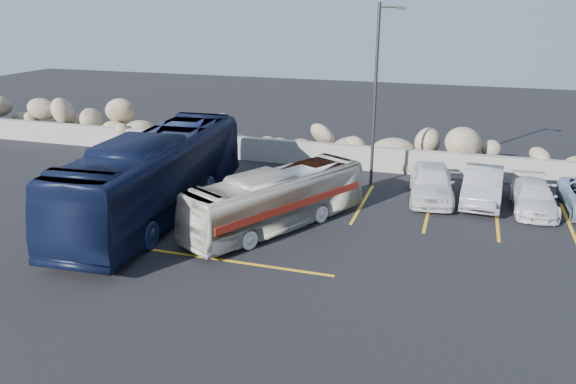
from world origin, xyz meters
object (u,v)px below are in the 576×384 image
(car_b, at_px, (482,186))
(car_a, at_px, (432,182))
(lamppost, at_px, (377,92))
(vintage_bus, at_px, (277,199))
(tour_coach, at_px, (156,175))
(car_c, at_px, (534,197))

(car_b, bearing_deg, car_a, -169.84)
(lamppost, distance_m, vintage_bus, 7.29)
(vintage_bus, relative_size, tour_coach, 0.67)
(lamppost, relative_size, car_c, 2.03)
(car_c, bearing_deg, car_b, 166.30)
(car_b, bearing_deg, tour_coach, -153.03)
(car_c, bearing_deg, vintage_bus, -154.97)
(lamppost, xyz_separation_m, vintage_bus, (-2.53, -6.04, -3.21))
(vintage_bus, relative_size, car_b, 1.78)
(car_a, xyz_separation_m, car_c, (4.02, -0.12, -0.18))
(car_c, bearing_deg, tour_coach, -162.92)
(lamppost, height_order, car_b, lamppost)
(lamppost, relative_size, car_a, 1.81)
(car_c, bearing_deg, car_a, 175.65)
(tour_coach, xyz_separation_m, car_c, (14.13, 5.07, -1.06))
(lamppost, relative_size, vintage_bus, 1.02)
(vintage_bus, bearing_deg, car_b, 63.97)
(tour_coach, xyz_separation_m, car_a, (10.11, 5.19, -0.87))
(vintage_bus, xyz_separation_m, car_c, (9.24, 4.85, -0.52))
(lamppost, xyz_separation_m, tour_coach, (-7.42, -6.26, -2.67))
(car_a, distance_m, car_b, 2.07)
(car_a, xyz_separation_m, car_b, (2.06, 0.26, -0.03))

